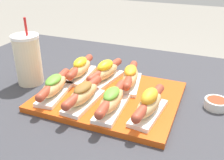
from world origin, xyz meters
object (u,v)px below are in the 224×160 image
object	(u,v)px
hot_dog_1	(83,94)
hot_dog_5	(105,72)
serving_tray	(110,96)
hot_dog_0	(54,86)
hot_dog_4	(80,68)
hot_dog_2	(112,100)
drink_cup	(28,60)
hot_dog_3	(149,104)
sauce_bowl	(216,103)
hot_dog_6	(130,77)

from	to	relation	value
hot_dog_1	hot_dog_5	size ratio (longest dim) A/B	1.01
serving_tray	hot_dog_1	xyz separation A→B (m)	(-0.05, -0.08, 0.04)
hot_dog_0	hot_dog_4	distance (m)	0.15
hot_dog_2	drink_cup	bearing A→B (deg)	166.14
hot_dog_2	hot_dog_5	xyz separation A→B (m)	(-0.09, 0.17, 0.00)
hot_dog_3	sauce_bowl	bearing A→B (deg)	39.37
hot_dog_0	hot_dog_2	xyz separation A→B (m)	(0.20, -0.01, 0.00)
hot_dog_1	sauce_bowl	bearing A→B (deg)	23.40
hot_dog_2	serving_tray	bearing A→B (deg)	116.22
hot_dog_2	hot_dog_5	bearing A→B (deg)	118.97
hot_dog_0	drink_cup	world-z (taller)	drink_cup
hot_dog_2	drink_cup	distance (m)	0.36
drink_cup	serving_tray	bearing A→B (deg)	0.06
hot_dog_3	hot_dog_4	distance (m)	0.32
serving_tray	hot_dog_4	bearing A→B (deg)	152.14
serving_tray	hot_dog_0	xyz separation A→B (m)	(-0.15, -0.07, 0.04)
hot_dog_4	drink_cup	size ratio (longest dim) A/B	0.86
serving_tray	hot_dog_0	bearing A→B (deg)	-154.27
hot_dog_0	hot_dog_3	world-z (taller)	hot_dog_3
serving_tray	hot_dog_3	xyz separation A→B (m)	(0.15, -0.07, 0.04)
hot_dog_3	hot_dog_6	bearing A→B (deg)	125.19
hot_dog_5	serving_tray	bearing A→B (deg)	-58.27
hot_dog_1	drink_cup	xyz separation A→B (m)	(-0.26, 0.08, 0.04)
hot_dog_1	hot_dog_0	bearing A→B (deg)	174.66
hot_dog_2	drink_cup	world-z (taller)	drink_cup
serving_tray	hot_dog_3	size ratio (longest dim) A/B	2.11
hot_dog_4	hot_dog_2	bearing A→B (deg)	-41.02
hot_dog_2	hot_dog_6	xyz separation A→B (m)	(-0.00, 0.17, 0.00)
serving_tray	hot_dog_2	distance (m)	0.11
hot_dog_3	hot_dog_4	world-z (taller)	hot_dog_3
serving_tray	hot_dog_6	size ratio (longest dim) A/B	2.13
hot_dog_0	hot_dog_1	bearing A→B (deg)	-5.34
hot_dog_5	hot_dog_6	distance (m)	0.09
hot_dog_0	hot_dog_1	xyz separation A→B (m)	(0.11, -0.01, -0.00)
serving_tray	hot_dog_5	distance (m)	0.11
hot_dog_2	sauce_bowl	distance (m)	0.32
hot_dog_3	hot_dog_4	xyz separation A→B (m)	(-0.29, 0.14, -0.00)
hot_dog_1	hot_dog_3	size ratio (longest dim) A/B	1.00
hot_dog_5	hot_dog_3	bearing A→B (deg)	-37.37
hot_dog_6	hot_dog_4	bearing A→B (deg)	-179.17
hot_dog_2	hot_dog_5	world-z (taller)	hot_dog_5
serving_tray	sauce_bowl	world-z (taller)	sauce_bowl
serving_tray	drink_cup	world-z (taller)	drink_cup
hot_dog_3	hot_dog_6	xyz separation A→B (m)	(-0.10, 0.15, -0.00)
hot_dog_4	sauce_bowl	xyz separation A→B (m)	(0.46, -0.00, -0.04)
hot_dog_4	hot_dog_0	bearing A→B (deg)	-93.74
hot_dog_3	hot_dog_6	distance (m)	0.18
serving_tray	drink_cup	xyz separation A→B (m)	(-0.31, -0.00, 0.08)
hot_dog_2	drink_cup	size ratio (longest dim) A/B	0.87
hot_dog_2	hot_dog_3	world-z (taller)	hot_dog_3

